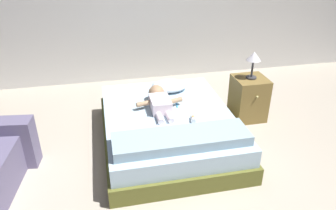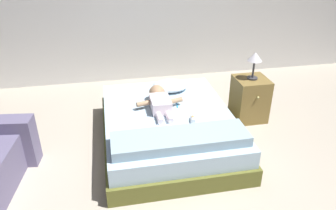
{
  "view_description": "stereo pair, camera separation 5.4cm",
  "coord_description": "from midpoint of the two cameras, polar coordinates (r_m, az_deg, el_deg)",
  "views": [
    {
      "loc": [
        -0.73,
        -2.04,
        2.13
      ],
      "look_at": [
        -0.07,
        1.02,
        0.48
      ],
      "focal_mm": 34.75,
      "sensor_mm": 36.0,
      "label": 1
    },
    {
      "loc": [
        -0.68,
        -2.05,
        2.13
      ],
      "look_at": [
        -0.07,
        1.02,
        0.48
      ],
      "focal_mm": 34.75,
      "sensor_mm": 36.0,
      "label": 2
    }
  ],
  "objects": [
    {
      "name": "ground_plane",
      "position": [
        3.03,
        5.83,
        -16.98
      ],
      "size": [
        8.0,
        8.0,
        0.0
      ],
      "primitive_type": "plane",
      "color": "#ACA08F"
    },
    {
      "name": "bed",
      "position": [
        3.68,
        0.42,
        -4.04
      ],
      "size": [
        1.44,
        1.83,
        0.38
      ],
      "color": "brown",
      "rests_on": "ground_plane"
    },
    {
      "name": "pillow",
      "position": [
        4.1,
        0.79,
        3.43
      ],
      "size": [
        0.45,
        0.35,
        0.12
      ],
      "color": "silver",
      "rests_on": "bed"
    },
    {
      "name": "baby",
      "position": [
        3.68,
        -1.11,
        0.76
      ],
      "size": [
        0.54,
        0.66,
        0.19
      ],
      "color": "white",
      "rests_on": "bed"
    },
    {
      "name": "toothbrush",
      "position": [
        3.77,
        1.96,
        0.23
      ],
      "size": [
        0.03,
        0.16,
        0.02
      ],
      "color": "#2890DD",
      "rests_on": "bed"
    },
    {
      "name": "nightstand",
      "position": [
        4.26,
        14.46,
        1.07
      ],
      "size": [
        0.4,
        0.43,
        0.55
      ],
      "color": "brown",
      "rests_on": "ground_plane"
    },
    {
      "name": "lamp",
      "position": [
        4.05,
        15.35,
        7.8
      ],
      "size": [
        0.17,
        0.17,
        0.34
      ],
      "color": "#333338",
      "rests_on": "nightstand"
    },
    {
      "name": "blanket",
      "position": [
        3.06,
        2.71,
        -6.03
      ],
      "size": [
        1.29,
        0.37,
        0.1
      ],
      "color": "#8CA6B3",
      "rests_on": "bed"
    },
    {
      "name": "baby_bottle",
      "position": [
        3.43,
        4.84,
        -2.4
      ],
      "size": [
        0.07,
        0.12,
        0.07
      ],
      "color": "white",
      "rests_on": "bed"
    }
  ]
}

